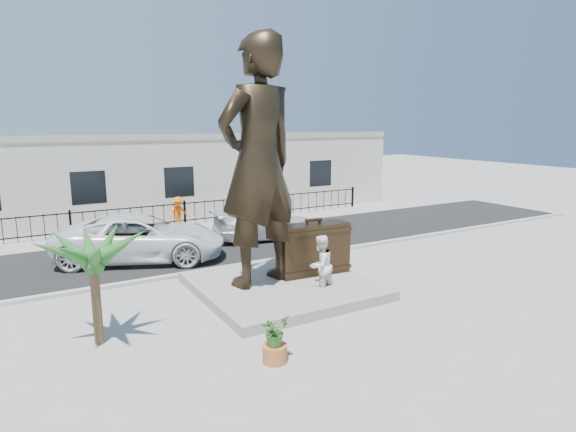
# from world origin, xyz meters

# --- Properties ---
(ground) EXTENTS (100.00, 100.00, 0.00)m
(ground) POSITION_xyz_m (0.00, 0.00, 0.00)
(ground) COLOR #9E9991
(ground) RESTS_ON ground
(street) EXTENTS (40.00, 7.00, 0.01)m
(street) POSITION_xyz_m (0.00, 8.00, 0.01)
(street) COLOR black
(street) RESTS_ON ground
(curb) EXTENTS (40.00, 0.25, 0.12)m
(curb) POSITION_xyz_m (0.00, 4.50, 0.06)
(curb) COLOR #A5A399
(curb) RESTS_ON ground
(far_sidewalk) EXTENTS (40.00, 2.50, 0.02)m
(far_sidewalk) POSITION_xyz_m (0.00, 12.00, 0.01)
(far_sidewalk) COLOR #9E9991
(far_sidewalk) RESTS_ON ground
(plinth) EXTENTS (5.20, 5.20, 0.30)m
(plinth) POSITION_xyz_m (-0.50, 1.50, 0.15)
(plinth) COLOR gray
(plinth) RESTS_ON ground
(fence) EXTENTS (22.00, 0.10, 1.20)m
(fence) POSITION_xyz_m (0.00, 12.80, 0.60)
(fence) COLOR black
(fence) RESTS_ON ground
(building) EXTENTS (28.00, 7.00, 4.40)m
(building) POSITION_xyz_m (0.00, 17.00, 2.20)
(building) COLOR silver
(building) RESTS_ON ground
(statue) EXTENTS (3.10, 2.37, 7.61)m
(statue) POSITION_xyz_m (-1.18, 1.77, 4.10)
(statue) COLOR black
(statue) RESTS_ON plinth
(suitcase) EXTENTS (2.48, 0.96, 1.71)m
(suitcase) POSITION_xyz_m (0.81, 1.71, 1.15)
(suitcase) COLOR black
(suitcase) RESTS_ON plinth
(tourist) EXTENTS (1.10, 0.98, 1.90)m
(tourist) POSITION_xyz_m (0.34, 0.58, 0.95)
(tourist) COLOR white
(tourist) RESTS_ON ground
(car_white) EXTENTS (7.03, 5.21, 1.78)m
(car_white) POSITION_xyz_m (-3.55, 7.26, 0.90)
(car_white) COLOR white
(car_white) RESTS_ON street
(car_silver) EXTENTS (5.24, 2.72, 1.45)m
(car_silver) POSITION_xyz_m (2.31, 7.94, 0.74)
(car_silver) COLOR silver
(car_silver) RESTS_ON street
(worker) EXTENTS (1.14, 0.82, 1.60)m
(worker) POSITION_xyz_m (-0.52, 12.20, 0.82)
(worker) COLOR orange
(worker) RESTS_ON far_sidewalk
(palm_tree) EXTENTS (1.80, 1.80, 3.20)m
(palm_tree) POSITION_xyz_m (-6.22, 0.44, 0.00)
(palm_tree) COLOR #22571F
(palm_tree) RESTS_ON ground
(planter) EXTENTS (0.56, 0.56, 0.40)m
(planter) POSITION_xyz_m (-2.95, -2.51, 0.20)
(planter) COLOR #B15E2F
(planter) RESTS_ON ground
(shrub) EXTENTS (0.78, 0.73, 0.70)m
(shrub) POSITION_xyz_m (-2.95, -2.51, 0.75)
(shrub) COLOR #336721
(shrub) RESTS_ON planter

